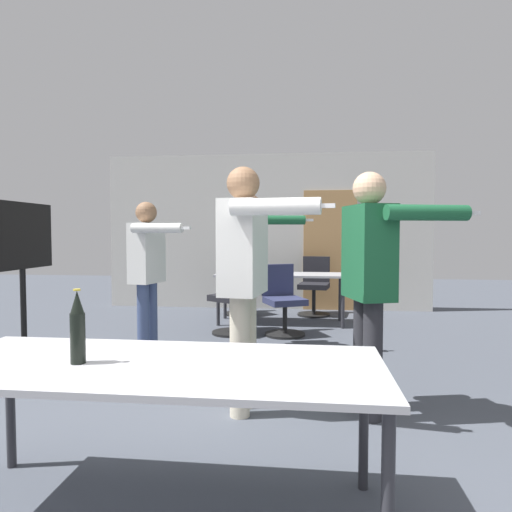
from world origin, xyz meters
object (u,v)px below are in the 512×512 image
Objects in this scene: person_near_casual at (245,265)px; person_center_tall at (148,264)px; person_right_polo at (252,255)px; office_chair_side_rolled at (283,302)px; office_chair_near_pushed at (238,289)px; person_far_watching at (370,270)px; office_chair_far_left at (235,300)px; office_chair_far_right at (315,288)px; beer_bottle at (78,328)px; tv_screen at (22,262)px.

person_near_casual reaches higher than person_center_tall.
person_center_tall is at bearing -73.73° from person_right_polo.
office_chair_side_rolled is at bearing 147.83° from person_right_polo.
office_chair_side_rolled is at bearing 76.01° from office_chair_near_pushed.
person_center_tall is at bearing 34.98° from office_chair_near_pushed.
office_chair_far_left is at bearing -167.42° from person_far_watching.
office_chair_far_left is at bearing 63.48° from office_chair_far_right.
person_far_watching is 5.17× the size of beer_bottle.
person_center_tall reaches higher than office_chair_far_left.
office_chair_far_right is (0.56, 4.09, -0.64)m from person_near_casual.
person_center_tall is at bearing 66.68° from office_chair_far_right.
office_chair_side_rolled is (1.35, 1.29, -0.58)m from person_center_tall.
person_near_casual reaches higher than person_right_polo.
office_chair_far_left is at bearing -168.57° from person_right_polo.
tv_screen is 4.29m from office_chair_far_right.
person_far_watching is (3.44, -1.16, 0.04)m from tv_screen.
office_chair_near_pushed is 1.41m from office_chair_far_left.
office_chair_side_rolled is at bearing 145.79° from person_center_tall.
person_right_polo is at bearing -166.70° from person_near_casual.
office_chair_far_right is 1.03× the size of office_chair_side_rolled.
person_near_casual is at bearing 91.52° from office_chair_far_right.
tv_screen reaches higher than office_chair_far_right.
office_chair_far_right is 5.58m from beer_bottle.
office_chair_far_left is 2.76× the size of beer_bottle.
person_center_tall reaches higher than beer_bottle.
office_chair_near_pushed is 0.96× the size of office_chair_far_left.
office_chair_side_rolled is 2.67× the size of beer_bottle.
person_near_casual is at bearing -115.12° from tv_screen.
tv_screen is 1.76× the size of office_chair_far_right.
person_far_watching is 2.03m from beer_bottle.
person_near_casual is 2.00× the size of office_chair_near_pushed.
person_near_casual is (0.18, -1.84, 0.01)m from person_right_polo.
tv_screen is at bearing 66.56° from office_chair_far_left.
person_far_watching is at bearing 104.08° from office_chair_far_right.
person_far_watching is at bearing 20.58° from person_right_polo.
office_chair_far_right is at bearing -131.31° from office_chair_side_rolled.
person_near_casual reaches higher than office_chair_side_rolled.
person_far_watching is 0.90m from person_near_casual.
beer_bottle is (0.63, -2.67, -0.11)m from person_center_tall.
person_right_polo is 1.94× the size of office_chair_side_rolled.
office_chair_far_left reaches higher than office_chair_near_pushed.
person_far_watching is at bearing 70.55° from person_center_tall.
person_near_casual is at bearing 132.16° from office_chair_far_left.
office_chair_far_left is (-1.06, -1.46, 0.00)m from office_chair_far_right.
office_chair_far_right reaches higher than office_chair_side_rolled.
tv_screen is 1.82× the size of office_chair_side_rolled.
person_near_casual is at bearing -103.75° from person_far_watching.
person_center_tall reaches higher than office_chair_far_right.
office_chair_far_left is (0.18, -1.40, 0.03)m from office_chair_near_pushed.
office_chair_far_left is (-0.49, 2.63, -0.64)m from person_near_casual.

